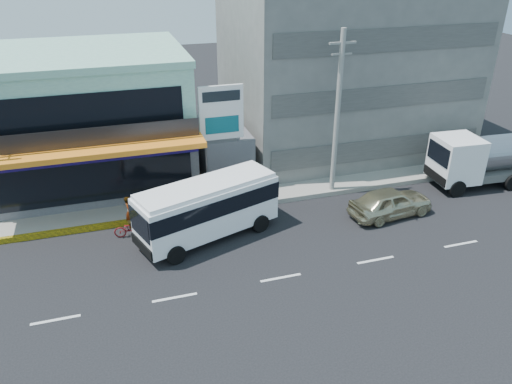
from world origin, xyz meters
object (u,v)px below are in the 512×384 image
at_px(minibus, 207,205).
at_px(motorcycle_rider, 131,224).
at_px(concrete_building, 344,53).
at_px(tanker_truck, 492,158).
at_px(satellite_dish, 223,130).
at_px(billboard, 222,119).
at_px(sedan, 391,202).
at_px(utility_pole_near, 337,114).
at_px(shop_building, 89,121).

height_order(minibus, motorcycle_rider, minibus).
relative_size(concrete_building, tanker_truck, 1.84).
relative_size(satellite_dish, minibus, 0.19).
distance_m(satellite_dish, billboard, 2.31).
xyz_separation_m(billboard, tanker_truck, (16.82, -3.44, -3.12)).
relative_size(concrete_building, sedan, 3.24).
bearing_deg(satellite_dish, billboard, -105.52).
distance_m(concrete_building, motorcycle_rider, 19.77).
xyz_separation_m(minibus, sedan, (10.46, -0.76, -1.05)).
distance_m(utility_pole_near, tanker_truck, 10.97).
bearing_deg(minibus, motorcycle_rider, 162.65).
height_order(shop_building, billboard, shop_building).
distance_m(tanker_truck, motorcycle_rider, 22.71).
bearing_deg(motorcycle_rider, utility_pole_near, 7.29).
xyz_separation_m(concrete_building, satellite_dish, (-10.00, -4.00, -3.42)).
distance_m(utility_pole_near, sedan, 5.94).
bearing_deg(sedan, minibus, 79.22).
xyz_separation_m(concrete_building, billboard, (-10.50, -5.80, -2.07)).
height_order(shop_building, satellite_dish, shop_building).
xyz_separation_m(concrete_building, utility_pole_near, (-4.00, -7.60, -1.85)).
height_order(satellite_dish, motorcycle_rider, satellite_dish).
relative_size(minibus, motorcycle_rider, 3.33).
relative_size(satellite_dish, billboard, 0.22).
bearing_deg(shop_building, minibus, -59.35).
height_order(billboard, utility_pole_near, utility_pole_near).
xyz_separation_m(utility_pole_near, tanker_truck, (10.32, -1.64, -3.34)).
height_order(shop_building, sedan, shop_building).
distance_m(minibus, tanker_truck, 18.81).
bearing_deg(shop_building, tanker_truck, -18.60).
distance_m(shop_building, utility_pole_near, 15.50).
bearing_deg(billboard, concrete_building, 28.92).
relative_size(shop_building, concrete_building, 0.77).
bearing_deg(satellite_dish, shop_building, 159.79).
bearing_deg(sedan, motorcycle_rider, 75.53).
bearing_deg(utility_pole_near, motorcycle_rider, -172.71).
bearing_deg(sedan, satellite_dish, 41.54).
bearing_deg(minibus, sedan, -4.17).
bearing_deg(billboard, shop_building, 147.68).
xyz_separation_m(satellite_dish, billboard, (-0.50, -1.80, 1.35)).
xyz_separation_m(billboard, motorcycle_rider, (-5.87, -3.38, -4.14)).
height_order(tanker_truck, motorcycle_rider, tanker_truck).
relative_size(shop_building, utility_pole_near, 1.24).
height_order(billboard, sedan, billboard).
distance_m(utility_pole_near, minibus, 9.49).
bearing_deg(utility_pole_near, sedan, -60.70).
bearing_deg(satellite_dish, minibus, -111.01).
xyz_separation_m(shop_building, utility_pole_near, (14.00, -6.55, 1.15)).
distance_m(minibus, motorcycle_rider, 4.24).
relative_size(shop_building, motorcycle_rider, 5.20).
distance_m(shop_building, minibus, 11.07).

